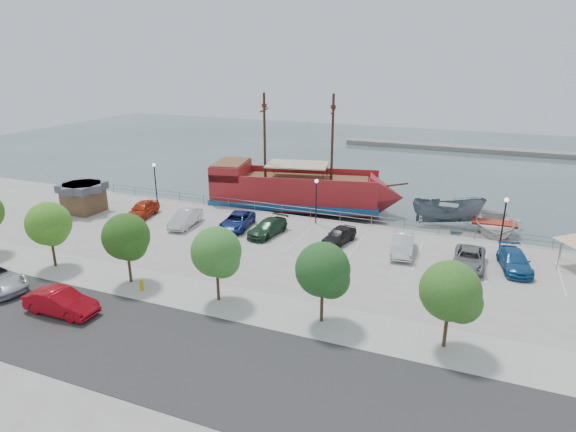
% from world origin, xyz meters
% --- Properties ---
extents(ground, '(160.00, 160.00, 0.00)m').
position_xyz_m(ground, '(0.00, 0.00, -1.00)').
color(ground, '#314647').
extents(land_slab, '(100.00, 58.00, 1.20)m').
position_xyz_m(land_slab, '(0.00, -21.00, -0.60)').
color(land_slab, gray).
rests_on(land_slab, ground).
extents(street, '(100.00, 8.00, 0.04)m').
position_xyz_m(street, '(0.00, -16.00, 0.01)').
color(street, '#343434').
rests_on(street, land_slab).
extents(sidewalk, '(100.00, 4.00, 0.05)m').
position_xyz_m(sidewalk, '(0.00, -10.00, 0.01)').
color(sidewalk, '#ABA9A0').
rests_on(sidewalk, land_slab).
extents(seawall_railing, '(50.00, 0.06, 1.00)m').
position_xyz_m(seawall_railing, '(0.00, 7.80, 0.53)').
color(seawall_railing, slate).
rests_on(seawall_railing, land_slab).
extents(far_shore, '(40.00, 3.00, 0.80)m').
position_xyz_m(far_shore, '(10.00, 55.00, -0.60)').
color(far_shore, gray).
rests_on(far_shore, ground).
extents(pirate_ship, '(20.91, 9.44, 12.97)m').
position_xyz_m(pirate_ship, '(-2.84, 12.51, 1.17)').
color(pirate_ship, maroon).
rests_on(pirate_ship, ground).
extents(patrol_boat, '(7.40, 4.39, 2.69)m').
position_xyz_m(patrol_boat, '(11.38, 13.08, 0.35)').
color(patrol_boat, slate).
rests_on(patrol_boat, ground).
extents(speedboat, '(5.75, 7.82, 1.57)m').
position_xyz_m(speedboat, '(15.61, 12.60, -0.21)').
color(speedboat, silver).
rests_on(speedboat, ground).
extents(dock_west, '(6.32, 1.98, 0.36)m').
position_xyz_m(dock_west, '(-13.22, 9.20, -0.82)').
color(dock_west, slate).
rests_on(dock_west, ground).
extents(dock_mid, '(7.91, 3.24, 0.44)m').
position_xyz_m(dock_mid, '(8.16, 9.20, -0.78)').
color(dock_mid, slate).
rests_on(dock_mid, ground).
extents(dock_east, '(7.81, 3.88, 0.43)m').
position_xyz_m(dock_east, '(16.49, 9.20, -0.79)').
color(dock_east, '#68655B').
rests_on(dock_east, ground).
extents(shed, '(3.63, 3.63, 2.94)m').
position_xyz_m(shed, '(-22.77, 1.09, 1.57)').
color(shed, brown).
rests_on(shed, land_slab).
extents(street_sedan, '(4.72, 1.72, 1.55)m').
position_xyz_m(street_sedan, '(-9.05, -15.07, 0.77)').
color(street_sedan, '#A50813').
rests_on(street_sedan, street).
extents(fire_hydrant, '(0.29, 0.29, 0.83)m').
position_xyz_m(fire_hydrant, '(-6.42, -10.80, 0.45)').
color(fire_hydrant, '#C09F0E').
rests_on(fire_hydrant, sidewalk).
extents(lamp_post_left, '(0.36, 0.36, 4.28)m').
position_xyz_m(lamp_post_left, '(-18.00, 6.50, 2.94)').
color(lamp_post_left, black).
rests_on(lamp_post_left, land_slab).
extents(lamp_post_mid, '(0.36, 0.36, 4.28)m').
position_xyz_m(lamp_post_mid, '(0.00, 6.50, 2.94)').
color(lamp_post_mid, black).
rests_on(lamp_post_mid, land_slab).
extents(lamp_post_right, '(0.36, 0.36, 4.28)m').
position_xyz_m(lamp_post_right, '(16.00, 6.50, 2.94)').
color(lamp_post_right, black).
rests_on(lamp_post_right, land_slab).
extents(tree_b, '(3.30, 3.20, 5.00)m').
position_xyz_m(tree_b, '(-14.85, -10.07, 3.30)').
color(tree_b, '#473321').
rests_on(tree_b, sidewalk).
extents(tree_c, '(3.30, 3.20, 5.00)m').
position_xyz_m(tree_c, '(-7.85, -10.07, 3.30)').
color(tree_c, '#473321').
rests_on(tree_c, sidewalk).
extents(tree_d, '(3.30, 3.20, 5.00)m').
position_xyz_m(tree_d, '(-0.85, -10.07, 3.30)').
color(tree_d, '#473321').
rests_on(tree_d, sidewalk).
extents(tree_e, '(3.30, 3.20, 5.00)m').
position_xyz_m(tree_e, '(6.15, -10.07, 3.30)').
color(tree_e, '#473321').
rests_on(tree_e, sidewalk).
extents(tree_f, '(3.30, 3.20, 5.00)m').
position_xyz_m(tree_f, '(13.15, -10.07, 3.30)').
color(tree_f, '#473321').
rests_on(tree_f, sidewalk).
extents(parked_car_a, '(2.61, 4.80, 1.55)m').
position_xyz_m(parked_car_a, '(-16.28, 1.91, 0.77)').
color(parked_car_a, '#A5280D').
rests_on(parked_car_a, land_slab).
extents(parked_car_b, '(2.12, 4.66, 1.48)m').
position_xyz_m(parked_car_b, '(-10.95, 1.30, 0.74)').
color(parked_car_b, silver).
rests_on(parked_car_b, land_slab).
extents(parked_car_c, '(2.91, 5.17, 1.37)m').
position_xyz_m(parked_car_c, '(-6.26, 2.57, 0.68)').
color(parked_car_c, navy).
rests_on(parked_car_c, land_slab).
extents(parked_car_d, '(2.59, 4.86, 1.34)m').
position_xyz_m(parked_car_d, '(-2.95, 2.03, 0.67)').
color(parked_car_d, '#204028').
rests_on(parked_car_d, land_slab).
extents(parked_car_e, '(2.43, 4.30, 1.38)m').
position_xyz_m(parked_car_e, '(3.42, 2.54, 0.69)').
color(parked_car_e, black).
rests_on(parked_car_e, land_slab).
extents(parked_car_f, '(2.16, 4.90, 1.57)m').
position_xyz_m(parked_car_f, '(8.74, 2.30, 0.78)').
color(parked_car_f, silver).
rests_on(parked_car_f, land_slab).
extents(parked_car_g, '(2.30, 4.86, 1.34)m').
position_xyz_m(parked_car_g, '(13.77, 1.49, 0.67)').
color(parked_car_g, gray).
rests_on(parked_car_g, land_slab).
extents(parked_car_h, '(2.71, 4.94, 1.36)m').
position_xyz_m(parked_car_h, '(16.90, 2.31, 0.68)').
color(parked_car_h, '#1C568C').
rests_on(parked_car_h, land_slab).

